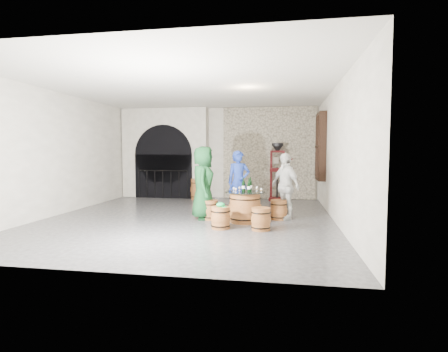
% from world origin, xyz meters
% --- Properties ---
extents(ground, '(8.00, 8.00, 0.00)m').
position_xyz_m(ground, '(0.00, 0.00, 0.00)').
color(ground, '#2B2B2D').
rests_on(ground, ground).
extents(wall_back, '(8.00, 0.00, 8.00)m').
position_xyz_m(wall_back, '(0.00, 4.00, 1.60)').
color(wall_back, beige).
rests_on(wall_back, ground).
extents(wall_front, '(8.00, 0.00, 8.00)m').
position_xyz_m(wall_front, '(0.00, -4.00, 1.60)').
color(wall_front, beige).
rests_on(wall_front, ground).
extents(wall_left, '(0.00, 8.00, 8.00)m').
position_xyz_m(wall_left, '(-3.50, 0.00, 1.60)').
color(wall_left, beige).
rests_on(wall_left, ground).
extents(wall_right, '(0.00, 8.00, 8.00)m').
position_xyz_m(wall_right, '(3.50, 0.00, 1.60)').
color(wall_right, beige).
rests_on(wall_right, ground).
extents(ceiling, '(8.00, 8.00, 0.00)m').
position_xyz_m(ceiling, '(0.00, 0.00, 3.20)').
color(ceiling, beige).
rests_on(ceiling, wall_back).
extents(stone_facing_panel, '(3.20, 0.12, 3.18)m').
position_xyz_m(stone_facing_panel, '(1.80, 3.94, 1.60)').
color(stone_facing_panel, '#AB9F88').
rests_on(stone_facing_panel, ground).
extents(arched_opening, '(3.10, 0.60, 3.19)m').
position_xyz_m(arched_opening, '(-1.90, 3.74, 1.58)').
color(arched_opening, beige).
rests_on(arched_opening, ground).
extents(shuttered_window, '(0.23, 1.10, 2.00)m').
position_xyz_m(shuttered_window, '(3.38, 2.40, 1.80)').
color(shuttered_window, black).
rests_on(shuttered_window, wall_right).
extents(barrel_table, '(0.93, 0.93, 0.72)m').
position_xyz_m(barrel_table, '(1.42, -0.27, 0.36)').
color(barrel_table, brown).
rests_on(barrel_table, ground).
extents(barrel_stool_left, '(0.43, 0.43, 0.48)m').
position_xyz_m(barrel_stool_left, '(0.54, -0.08, 0.24)').
color(barrel_stool_left, brown).
rests_on(barrel_stool_left, ground).
extents(barrel_stool_far, '(0.43, 0.43, 0.48)m').
position_xyz_m(barrel_stool_far, '(1.20, 0.60, 0.24)').
color(barrel_stool_far, brown).
rests_on(barrel_stool_far, ground).
extents(barrel_stool_right, '(0.43, 0.43, 0.48)m').
position_xyz_m(barrel_stool_right, '(2.19, 0.18, 0.24)').
color(barrel_stool_right, brown).
rests_on(barrel_stool_right, ground).
extents(barrel_stool_near_right, '(0.43, 0.43, 0.48)m').
position_xyz_m(barrel_stool_near_right, '(1.84, -1.06, 0.24)').
color(barrel_stool_near_right, brown).
rests_on(barrel_stool_near_right, ground).
extents(barrel_stool_near_left, '(0.43, 0.43, 0.48)m').
position_xyz_m(barrel_stool_near_left, '(0.98, -1.05, 0.24)').
color(barrel_stool_near_left, brown).
rests_on(barrel_stool_near_left, ground).
extents(green_cap, '(0.23, 0.18, 0.10)m').
position_xyz_m(green_cap, '(0.98, -1.06, 0.51)').
color(green_cap, '#0D903E').
rests_on(green_cap, barrel_stool_near_left).
extents(person_green, '(0.70, 0.95, 1.78)m').
position_xyz_m(person_green, '(0.37, -0.04, 0.89)').
color(person_green, '#10391A').
rests_on(person_green, ground).
extents(person_blue, '(0.72, 0.60, 1.68)m').
position_xyz_m(person_blue, '(1.12, 0.89, 0.84)').
color(person_blue, navy).
rests_on(person_blue, ground).
extents(person_white, '(0.90, 0.99, 1.62)m').
position_xyz_m(person_white, '(2.34, 0.27, 0.81)').
color(person_white, silver).
rests_on(person_white, ground).
extents(wine_bottle_left, '(0.08, 0.08, 0.32)m').
position_xyz_m(wine_bottle_left, '(1.38, -0.26, 0.85)').
color(wine_bottle_left, black).
rests_on(wine_bottle_left, barrel_table).
extents(wine_bottle_center, '(0.08, 0.08, 0.32)m').
position_xyz_m(wine_bottle_center, '(1.52, -0.35, 0.85)').
color(wine_bottle_center, black).
rests_on(wine_bottle_center, barrel_table).
extents(wine_bottle_right, '(0.08, 0.08, 0.32)m').
position_xyz_m(wine_bottle_right, '(1.53, -0.09, 0.85)').
color(wine_bottle_right, black).
rests_on(wine_bottle_right, barrel_table).
extents(tasting_glass_a, '(0.05, 0.05, 0.10)m').
position_xyz_m(tasting_glass_a, '(1.22, -0.43, 0.77)').
color(tasting_glass_a, '#BC7A24').
rests_on(tasting_glass_a, barrel_table).
extents(tasting_glass_b, '(0.05, 0.05, 0.10)m').
position_xyz_m(tasting_glass_b, '(1.68, -0.19, 0.77)').
color(tasting_glass_b, '#BC7A24').
rests_on(tasting_glass_b, barrel_table).
extents(tasting_glass_c, '(0.05, 0.05, 0.10)m').
position_xyz_m(tasting_glass_c, '(1.27, -0.12, 0.77)').
color(tasting_glass_c, '#BC7A24').
rests_on(tasting_glass_c, barrel_table).
extents(tasting_glass_d, '(0.05, 0.05, 0.10)m').
position_xyz_m(tasting_glass_d, '(1.67, 0.05, 0.77)').
color(tasting_glass_d, '#BC7A24').
rests_on(tasting_glass_d, barrel_table).
extents(tasting_glass_e, '(0.05, 0.05, 0.10)m').
position_xyz_m(tasting_glass_e, '(1.80, -0.40, 0.77)').
color(tasting_glass_e, '#BC7A24').
rests_on(tasting_glass_e, barrel_table).
extents(tasting_glass_f, '(0.05, 0.05, 0.10)m').
position_xyz_m(tasting_glass_f, '(1.15, -0.26, 0.77)').
color(tasting_glass_f, '#BC7A24').
rests_on(tasting_glass_f, barrel_table).
extents(side_barrel, '(0.54, 0.54, 0.71)m').
position_xyz_m(side_barrel, '(-0.60, 3.36, 0.35)').
color(side_barrel, brown).
rests_on(side_barrel, ground).
extents(corking_press, '(0.80, 0.45, 1.94)m').
position_xyz_m(corking_press, '(2.10, 3.49, 1.13)').
color(corking_press, '#4E0D0F').
rests_on(corking_press, ground).
extents(control_box, '(0.18, 0.10, 0.22)m').
position_xyz_m(control_box, '(2.05, 3.86, 1.35)').
color(control_box, silver).
rests_on(control_box, wall_back).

